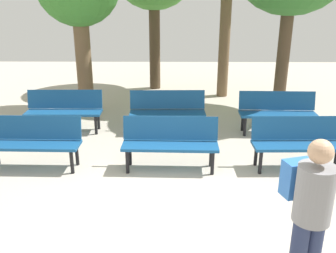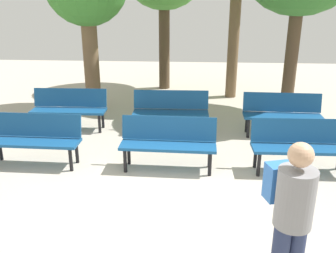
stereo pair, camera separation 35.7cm
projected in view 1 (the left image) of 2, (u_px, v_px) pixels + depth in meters
name	position (u px, v px, depth m)	size (l,w,h in m)	color
ground_plane	(166.00, 220.00, 4.87)	(24.00, 24.00, 0.00)	#B2A899
bench_r0_c0	(33.00, 139.00, 6.21)	(1.61, 0.51, 0.87)	navy
bench_r0_c1	(170.00, 140.00, 6.18)	(1.61, 0.52, 0.87)	navy
bench_r0_c2	(300.00, 140.00, 6.19)	(1.61, 0.51, 0.87)	navy
bench_r1_c0	(64.00, 108.00, 7.90)	(1.61, 0.50, 0.87)	navy
bench_r1_c1	(167.00, 109.00, 7.86)	(1.61, 0.52, 0.87)	navy
bench_r1_c2	(277.00, 110.00, 7.78)	(1.61, 0.52, 0.87)	navy
visitor_with_backpack	(309.00, 210.00, 3.40)	(0.44, 0.59, 1.65)	navy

